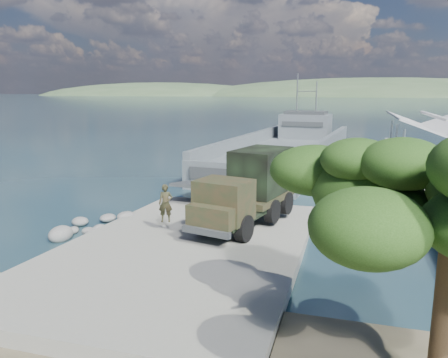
% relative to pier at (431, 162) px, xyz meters
% --- Properties ---
extents(ground, '(1400.00, 1400.00, 0.00)m').
position_rel_pier_xyz_m(ground, '(-13.00, -18.77, -1.60)').
color(ground, '#1C3945').
rests_on(ground, ground).
extents(boat_ramp, '(10.00, 18.00, 0.50)m').
position_rel_pier_xyz_m(boat_ramp, '(-13.00, -19.77, -1.35)').
color(boat_ramp, gray).
rests_on(boat_ramp, ground).
extents(shoreline_rocks, '(3.20, 5.60, 0.90)m').
position_rel_pier_xyz_m(shoreline_rocks, '(-19.20, -18.27, -1.60)').
color(shoreline_rocks, '#5C5C59').
rests_on(shoreline_rocks, ground).
extents(distant_headlands, '(1000.00, 240.00, 48.00)m').
position_rel_pier_xyz_m(distant_headlands, '(37.00, 541.23, -1.60)').
color(distant_headlands, '#364D30').
rests_on(distant_headlands, ground).
extents(pier, '(6.40, 44.00, 6.10)m').
position_rel_pier_xyz_m(pier, '(0.00, 0.00, 0.00)').
color(pier, '#A3A299').
rests_on(pier, ground).
extents(landing_craft, '(11.20, 33.59, 9.81)m').
position_rel_pier_xyz_m(landing_craft, '(-12.32, 5.33, -0.80)').
color(landing_craft, '#4F585D').
rests_on(landing_craft, ground).
extents(military_truck, '(4.06, 8.10, 3.61)m').
position_rel_pier_xyz_m(military_truck, '(-11.04, -16.22, 0.70)').
color(military_truck, black).
rests_on(military_truck, boat_ramp).
extents(soldier, '(0.77, 0.63, 1.84)m').
position_rel_pier_xyz_m(soldier, '(-14.65, -18.52, -0.18)').
color(soldier, '#202F1A').
rests_on(soldier, boat_ramp).
extents(overhang_tree, '(6.73, 6.20, 6.11)m').
position_rel_pier_xyz_m(overhang_tree, '(-4.63, -27.41, 3.30)').
color(overhang_tree, '#362215').
rests_on(overhang_tree, ground).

